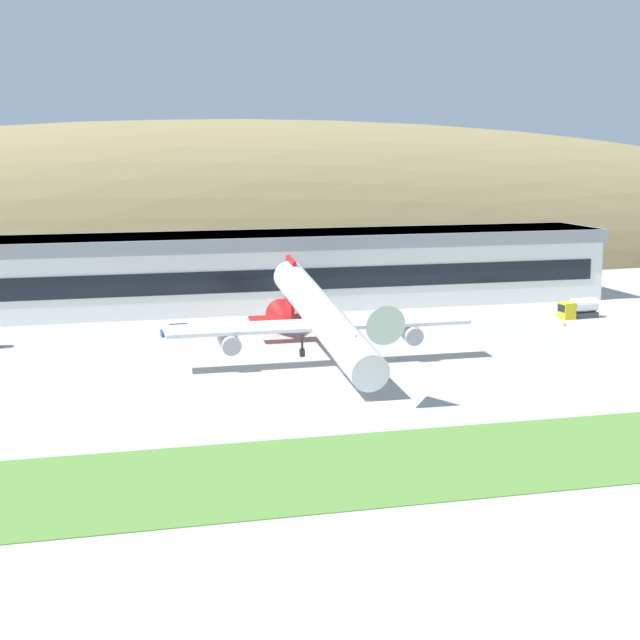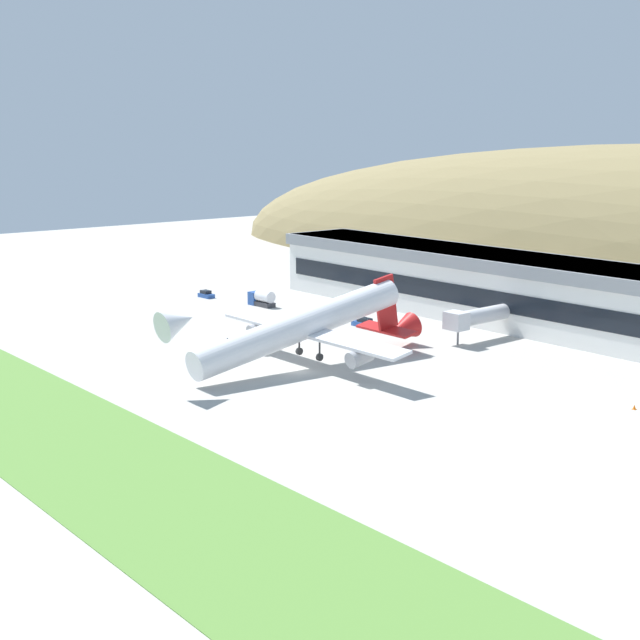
% 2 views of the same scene
% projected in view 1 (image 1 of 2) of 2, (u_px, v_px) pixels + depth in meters
% --- Properties ---
extents(ground_plane, '(408.98, 408.98, 0.00)m').
position_uv_depth(ground_plane, '(344.00, 370.00, 128.41)').
color(ground_plane, '#ADAAA3').
extents(grass_strip_foreground, '(368.08, 20.00, 0.08)m').
position_uv_depth(grass_strip_foreground, '(468.00, 458.00, 92.84)').
color(grass_strip_foreground, '#568438').
rests_on(grass_strip_foreground, ground_plane).
extents(hill_backdrop, '(329.66, 60.64, 62.97)m').
position_uv_depth(hill_backdrop, '(244.00, 266.00, 232.78)').
color(hill_backdrop, olive).
rests_on(hill_backdrop, ground_plane).
extents(terminal_building, '(114.73, 16.68, 12.21)m').
position_uv_depth(terminal_building, '(268.00, 265.00, 174.75)').
color(terminal_building, white).
rests_on(terminal_building, ground_plane).
extents(jetway_0, '(3.38, 13.51, 5.43)m').
position_uv_depth(jetway_0, '(301.00, 296.00, 161.11)').
color(jetway_0, silver).
rests_on(jetway_0, ground_plane).
extents(cargo_airplane, '(38.22, 46.58, 11.75)m').
position_uv_depth(cargo_airplane, '(322.00, 319.00, 129.69)').
color(cargo_airplane, silver).
extents(service_car_0, '(4.64, 1.88, 1.63)m').
position_uv_depth(service_car_0, '(178.00, 331.00, 150.47)').
color(service_car_0, '#264C99').
rests_on(service_car_0, ground_plane).
extents(fuel_truck, '(6.27, 2.67, 3.11)m').
position_uv_depth(fuel_truck, '(579.00, 309.00, 165.11)').
color(fuel_truck, gold).
rests_on(fuel_truck, ground_plane).
extents(traffic_cone_0, '(0.52, 0.52, 0.58)m').
position_uv_depth(traffic_cone_0, '(564.00, 324.00, 158.65)').
color(traffic_cone_0, orange).
rests_on(traffic_cone_0, ground_plane).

